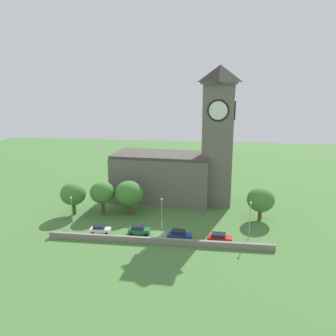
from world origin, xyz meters
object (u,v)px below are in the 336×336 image
Objects in this scene: tree_riverside_west at (261,200)px; tree_churchyard at (129,194)px; streetlamp_central at (250,214)px; car_red at (219,238)px; tree_riverside_east at (73,194)px; streetlamp_west_end at (72,206)px; streetlamp_west_mid at (162,210)px; car_blue at (179,235)px; church at (180,164)px; tree_by_tower at (102,193)px; car_white at (100,229)px; car_green at (139,230)px.

tree_churchyard is at bearing -179.33° from tree_riverside_west.
streetlamp_central is 1.03× the size of tree_riverside_west.
car_red is 0.63× the size of tree_riverside_east.
streetlamp_west_mid reaches higher than streetlamp_west_end.
streetlamp_central is at bearing 10.27° from car_blue.
church is 4.39× the size of tree_by_tower.
car_white is (-13.51, -22.74, -8.67)m from church.
streetlamp_west_mid is 22.56m from tree_riverside_west.
tree_riverside_west is (41.49, 2.41, -0.31)m from tree_riverside_east.
tree_riverside_east reaches higher than car_red.
streetlamp_central reaches higher than tree_riverside_west.
streetlamp_central is (21.38, 1.16, 3.99)m from car_green.
car_blue is 23.19m from streetlamp_west_end.
tree_churchyard reaches higher than tree_riverside_west.
streetlamp_west_end is 8.94m from tree_by_tower.
tree_churchyard reaches higher than tree_riverside_east.
car_white is at bearing -105.65° from tree_churchyard.
car_red is 7.38m from streetlamp_central.
car_white is 11.65m from tree_by_tower.
car_green is at bearing 175.12° from car_red.
streetlamp_west_end is 0.88× the size of streetlamp_central.
car_green is 12.48m from tree_churchyard.
car_white is 8.05m from streetlamp_west_end.
car_green is at bearing -67.25° from tree_churchyard.
car_red is 12.26m from streetlamp_west_mid.
church reaches higher than streetlamp_central.
car_green reaches higher than car_white.
streetlamp_west_mid reaches higher than car_white.
church reaches higher than car_blue.
streetlamp_west_mid is at bearing 167.69° from car_red.
tree_by_tower reaches higher than car_blue.
car_white is 0.57× the size of tree_riverside_west.
car_blue is at bearing -84.14° from church.
church is 4.54× the size of streetlamp_west_mid.
streetlamp_west_mid is (12.19, 1.55, 4.02)m from car_white.
car_red is 0.64× the size of streetlamp_west_mid.
car_green is 19.54m from tree_riverside_east.
tree_by_tower is at bearing -178.00° from tree_riverside_west.
tree_riverside_east is (-32.68, 10.24, 3.97)m from car_red.
streetlamp_central is 1.00× the size of tree_riverside_east.
tree_by_tower reaches higher than streetlamp_central.
car_blue is 18.04m from tree_churchyard.
car_blue is at bearing 179.21° from car_red.
tree_churchyard reaches higher than car_green.
streetlamp_west_mid is at bearing -30.89° from tree_by_tower.
car_blue is at bearing -31.18° from tree_by_tower.
church is at bearing 44.94° from streetlamp_west_end.
streetlamp_west_end is at bearing -70.50° from tree_riverside_east.
streetlamp_west_end is (-20.27, -20.22, -5.09)m from church.
church is 24.59m from car_green.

